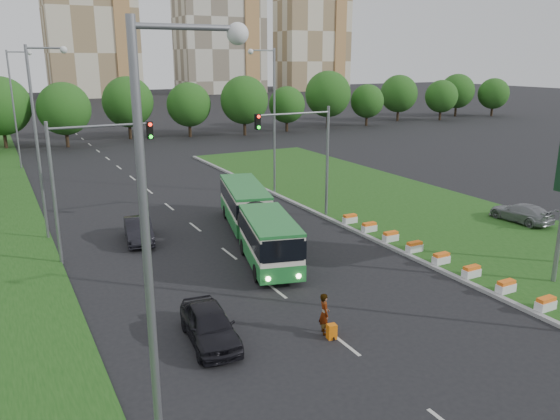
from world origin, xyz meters
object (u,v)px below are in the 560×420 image
articulated_bus (252,219)px  traffic_mast_left (83,168)px  traffic_mast_median (308,146)px  shopping_trolley (332,332)px  car_left_near (210,325)px  car_median (521,213)px  pedestrian (324,314)px  car_left_far (139,230)px

articulated_bus → traffic_mast_left: bearing=-176.0°
traffic_mast_median → shopping_trolley: 18.10m
car_left_near → shopping_trolley: car_left_near is taller
traffic_mast_median → traffic_mast_left: bearing=-176.2°
traffic_mast_left → car_median: (27.81, -6.98, -4.55)m
car_left_near → car_median: (25.20, 5.31, 0.04)m
traffic_mast_left → car_median: 29.03m
shopping_trolley → car_left_near: bearing=163.2°
articulated_bus → car_median: bearing=-0.9°
pedestrian → car_left_near: bearing=88.5°
traffic_mast_left → articulated_bus: size_ratio=0.53×
traffic_mast_left → car_left_near: 13.38m
car_left_near → traffic_mast_left: bearing=108.1°
articulated_bus → car_left_near: articulated_bus is taller
car_left_far → car_median: bearing=-10.7°
pedestrian → traffic_mast_left: bearing=45.0°
articulated_bus → car_median: articulated_bus is taller
articulated_bus → shopping_trolley: (-2.32, -12.61, -1.21)m
car_median → pedestrian: pedestrian is taller
traffic_mast_median → car_median: size_ratio=1.77×
car_median → shopping_trolley: 21.97m
traffic_mast_left → car_median: traffic_mast_left is taller
traffic_mast_left → articulated_bus: traffic_mast_left is taller
car_median → pedestrian: size_ratio=2.50×
traffic_mast_median → articulated_bus: traffic_mast_median is taller
traffic_mast_left → car_left_near: size_ratio=1.78×
traffic_mast_left → shopping_trolley: traffic_mast_left is taller
traffic_mast_left → articulated_bus: 10.36m
car_left_far → shopping_trolley: car_left_far is taller
traffic_mast_median → shopping_trolley: bearing=-117.4°
traffic_mast_left → shopping_trolley: size_ratio=12.43×
traffic_mast_median → car_left_far: 12.81m
car_left_far → pedestrian: pedestrian is taller
traffic_mast_median → traffic_mast_left: (-15.16, -1.00, 0.00)m
shopping_trolley → car_left_far: bearing=112.0°
traffic_mast_median → car_left_near: (-12.55, -13.29, -4.59)m
car_median → shopping_trolley: (-20.66, -7.44, -0.49)m
car_median → shopping_trolley: bearing=16.7°
shopping_trolley → traffic_mast_left: bearing=124.8°
pedestrian → traffic_mast_median: bearing=-10.5°
traffic_mast_median → car_median: traffic_mast_median is taller
traffic_mast_left → car_left_near: bearing=-78.0°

